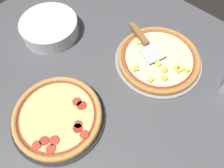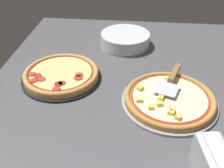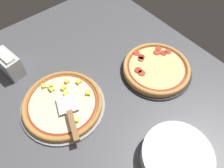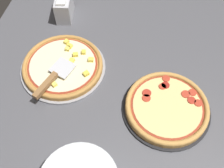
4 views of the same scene
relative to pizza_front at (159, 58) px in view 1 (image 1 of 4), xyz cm
name	(u,v)px [view 1 (image 1 of 4)]	position (x,y,z in cm)	size (l,w,h in cm)	color
ground_plane	(116,79)	(8.00, 17.44, -4.12)	(144.32, 114.65, 3.60)	#4C4C51
pizza_pan_front	(158,61)	(0.04, -0.04, -1.82)	(36.18, 36.18, 1.00)	#939399
pizza_front	(159,58)	(0.00, 0.00, 0.00)	(34.00, 34.00, 3.40)	#B77F3D
pizza_pan_back	(59,118)	(11.92, 44.78, -1.82)	(33.87, 33.87, 1.00)	black
pizza_back	(57,116)	(11.87, 44.79, 0.27)	(31.83, 31.83, 3.04)	#C68E47
serving_spatula	(142,38)	(10.65, -1.71, 2.87)	(21.97, 12.35, 2.00)	silver
plate_stack	(50,28)	(45.75, 19.52, 1.18)	(25.31, 25.31, 7.00)	silver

